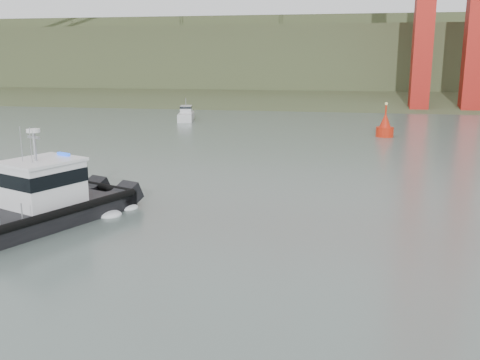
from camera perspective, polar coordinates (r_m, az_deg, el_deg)
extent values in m
plane|color=slate|center=(21.47, -5.66, -11.19)|extent=(400.00, 400.00, 0.00)
cube|color=#3E4D2C|center=(111.25, 7.99, 8.25)|extent=(500.00, 44.72, 16.25)
cube|color=#3E4D2C|center=(138.90, 8.71, 11.60)|extent=(500.00, 70.00, 18.00)
cube|color=#3E4D2C|center=(163.87, 9.14, 13.51)|extent=(500.00, 60.00, 16.00)
cube|color=black|center=(31.72, -22.24, -3.30)|extent=(5.37, 10.63, 1.20)
cube|color=black|center=(29.60, -19.25, -4.18)|extent=(5.37, 10.63, 1.20)
cube|color=black|center=(30.25, -21.63, -3.07)|extent=(7.29, 10.28, 0.25)
cube|color=white|center=(30.51, -20.31, -0.37)|extent=(4.13, 4.46, 2.29)
cube|color=black|center=(30.42, -20.37, 0.38)|extent=(4.21, 4.54, 0.75)
cube|color=white|center=(30.27, -20.49, 1.89)|extent=(4.39, 4.72, 0.16)
cylinder|color=gray|center=(29.96, -21.07, 3.33)|extent=(0.16, 0.16, 1.79)
cylinder|color=white|center=(29.85, -21.20, 4.93)|extent=(0.70, 0.70, 0.18)
cube|color=silver|center=(77.40, -5.77, 6.70)|extent=(3.15, 6.23, 1.19)
cube|color=silver|center=(77.79, -5.76, 7.46)|extent=(2.04, 2.65, 1.19)
cube|color=black|center=(77.76, -5.76, 7.75)|extent=(2.10, 2.71, 0.35)
cylinder|color=gray|center=(77.21, -5.81, 8.23)|extent=(0.08, 0.08, 1.19)
cylinder|color=red|center=(63.12, 15.17, 4.88)|extent=(1.98, 1.98, 1.32)
cone|color=red|center=(62.96, 15.24, 6.06)|extent=(1.54, 1.54, 1.98)
cylinder|color=red|center=(62.83, 15.31, 7.25)|extent=(0.18, 0.18, 1.10)
sphere|color=#E5D87F|center=(62.77, 15.34, 7.85)|extent=(0.33, 0.33, 0.33)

